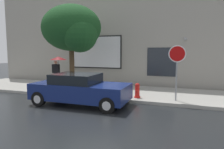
# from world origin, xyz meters

# --- Properties ---
(ground_plane) EXTENTS (60.00, 60.00, 0.00)m
(ground_plane) POSITION_xyz_m (0.00, 0.00, 0.00)
(ground_plane) COLOR black
(sidewalk) EXTENTS (20.00, 4.00, 0.15)m
(sidewalk) POSITION_xyz_m (0.00, 3.00, 0.07)
(sidewalk) COLOR #A3A099
(sidewalk) RESTS_ON ground
(building_facade) EXTENTS (20.00, 0.67, 7.00)m
(building_facade) POSITION_xyz_m (-0.02, 5.50, 3.48)
(building_facade) COLOR #9E998E
(building_facade) RESTS_ON ground
(parked_car) EXTENTS (4.29, 1.95, 1.38)m
(parked_car) POSITION_xyz_m (-0.42, 0.05, 0.69)
(parked_car) COLOR navy
(parked_car) RESTS_ON ground
(fire_hydrant) EXTENTS (0.30, 0.44, 0.71)m
(fire_hydrant) POSITION_xyz_m (1.84, 1.61, 0.49)
(fire_hydrant) COLOR red
(fire_hydrant) RESTS_ON sidewalk
(pedestrian_with_umbrella) EXTENTS (1.08, 1.08, 1.89)m
(pedestrian_with_umbrella) POSITION_xyz_m (-3.85, 3.42, 1.68)
(pedestrian_with_umbrella) COLOR black
(pedestrian_with_umbrella) RESTS_ON sidewalk
(street_tree) EXTENTS (3.44, 2.93, 4.82)m
(street_tree) POSITION_xyz_m (-2.00, 2.25, 3.58)
(street_tree) COLOR #4C3823
(street_tree) RESTS_ON sidewalk
(stop_sign) EXTENTS (0.76, 0.10, 2.50)m
(stop_sign) POSITION_xyz_m (3.62, 1.60, 1.91)
(stop_sign) COLOR gray
(stop_sign) RESTS_ON sidewalk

